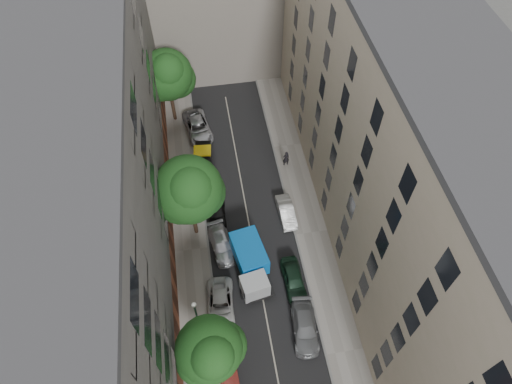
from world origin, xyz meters
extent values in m
plane|color=#4C4C49|center=(0.00, 0.00, 0.00)|extent=(120.00, 120.00, 0.00)
cube|color=black|center=(0.00, 0.00, 0.01)|extent=(8.00, 44.00, 0.02)
cube|color=gray|center=(-5.50, 0.00, 0.07)|extent=(3.00, 44.00, 0.15)
cube|color=gray|center=(5.50, 0.00, 0.07)|extent=(3.00, 44.00, 0.15)
cube|color=#4E4C49|center=(-11.00, 0.00, 10.00)|extent=(8.00, 44.00, 20.00)
cube|color=tan|center=(11.00, 0.00, 10.00)|extent=(8.00, 44.00, 20.00)
cube|color=black|center=(-0.60, -3.04, 0.59)|extent=(3.25, 6.13, 0.32)
cube|color=#B8BBBD|center=(-0.60, -5.08, 1.56)|extent=(2.43, 2.08, 1.83)
cube|color=blue|center=(-0.60, -2.07, 1.72)|extent=(3.02, 4.24, 1.94)
cylinder|color=black|center=(-1.62, -5.08, 0.45)|extent=(0.30, 0.91, 0.91)
cylinder|color=black|center=(0.42, -5.08, 0.45)|extent=(0.30, 0.91, 0.91)
cylinder|color=black|center=(-1.62, -1.31, 0.45)|extent=(0.30, 0.91, 0.91)
cylinder|color=black|center=(0.42, -1.31, 0.45)|extent=(0.30, 0.91, 0.91)
imported|color=#4F140F|center=(-3.60, -11.40, 0.64)|extent=(1.58, 3.97, 1.29)
imported|color=silver|center=(-3.54, -5.80, 0.66)|extent=(2.55, 4.89, 1.31)
imported|color=#B6B7BB|center=(-2.80, -0.20, 0.65)|extent=(2.51, 4.70, 1.29)
imported|color=black|center=(-2.80, 3.40, 0.67)|extent=(1.78, 4.03, 1.35)
imported|color=black|center=(-3.45, 10.07, 0.74)|extent=(2.02, 4.62, 1.48)
imported|color=#B7B8BC|center=(-3.60, 14.60, 0.75)|extent=(3.36, 5.75, 1.50)
imported|color=slate|center=(2.80, -8.80, 0.68)|extent=(2.38, 4.87, 1.37)
imported|color=black|center=(2.80, -4.60, 0.71)|extent=(1.77, 4.22, 1.43)
imported|color=silver|center=(3.60, 2.29, 0.63)|extent=(1.49, 3.90, 1.27)
cylinder|color=#382619|center=(-4.60, -11.00, 1.54)|extent=(0.36, 0.36, 2.78)
cylinder|color=#382619|center=(-4.60, -11.00, 3.92)|extent=(0.24, 0.24, 1.98)
sphere|color=#194517|center=(-4.60, -11.00, 5.86)|extent=(4.50, 4.50, 4.50)
sphere|color=#194517|center=(-3.70, -10.60, 4.91)|extent=(3.37, 3.37, 3.37)
sphere|color=#194517|center=(-5.30, -11.50, 5.30)|extent=(3.15, 3.15, 3.15)
sphere|color=#194517|center=(-4.40, -11.80, 6.89)|extent=(2.92, 2.92, 2.92)
cylinder|color=#382619|center=(-4.91, 1.82, 1.70)|extent=(0.36, 0.36, 3.10)
cylinder|color=#382619|center=(-4.91, 1.82, 4.36)|extent=(0.24, 0.24, 2.21)
sphere|color=#194517|center=(-4.91, 1.82, 6.53)|extent=(5.74, 5.74, 5.74)
sphere|color=#194517|center=(-4.01, 2.22, 5.47)|extent=(4.31, 4.31, 4.31)
sphere|color=#194517|center=(-5.61, 1.32, 5.91)|extent=(4.02, 4.02, 4.02)
sphere|color=#194517|center=(-4.71, 1.02, 7.68)|extent=(3.73, 3.73, 3.73)
cylinder|color=#382619|center=(-5.98, 17.00, 1.62)|extent=(0.36, 0.36, 2.95)
cylinder|color=#382619|center=(-5.98, 17.00, 4.15)|extent=(0.24, 0.24, 2.11)
sphere|color=#194517|center=(-5.98, 17.00, 6.21)|extent=(5.27, 5.27, 5.27)
sphere|color=#194517|center=(-5.08, 17.40, 5.20)|extent=(3.95, 3.95, 3.95)
sphere|color=#194517|center=(-6.68, 16.50, 5.63)|extent=(3.69, 3.69, 3.69)
sphere|color=#194517|center=(-5.78, 16.20, 7.31)|extent=(3.43, 3.43, 3.43)
cylinder|color=#175032|center=(-5.27, -8.10, 3.30)|extent=(0.14, 0.14, 6.29)
sphere|color=silver|center=(-5.27, -8.10, 6.55)|extent=(0.36, 0.36, 0.36)
imported|color=black|center=(4.81, 8.41, 1.09)|extent=(0.73, 0.53, 1.87)
camera|label=1|loc=(-3.13, -21.04, 35.87)|focal=32.00mm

